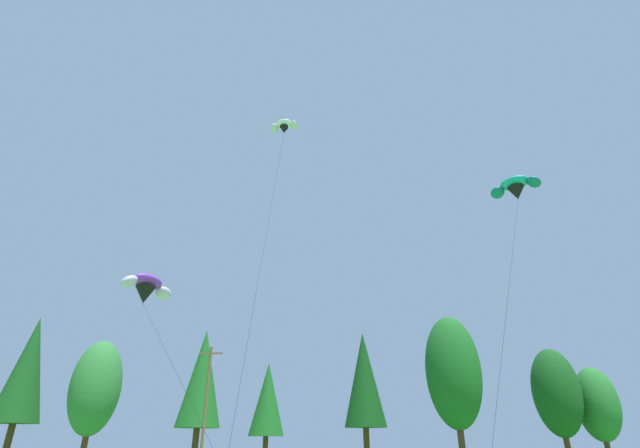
# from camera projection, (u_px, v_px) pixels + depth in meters

# --- Properties ---
(treeline_tree_a) EXTENTS (4.90, 4.90, 14.99)m
(treeline_tree_a) POSITION_uv_depth(u_px,v_px,m) (27.00, 368.00, 49.83)
(treeline_tree_a) COLOR #472D19
(treeline_tree_a) RESTS_ON ground_plane
(treeline_tree_b) EXTENTS (5.09, 5.09, 12.18)m
(treeline_tree_b) POSITION_uv_depth(u_px,v_px,m) (96.00, 387.00, 48.38)
(treeline_tree_b) COLOR #472D19
(treeline_tree_b) RESTS_ON ground_plane
(treeline_tree_c) EXTENTS (4.51, 4.51, 13.23)m
(treeline_tree_c) POSITION_uv_depth(u_px,v_px,m) (202.00, 377.00, 48.09)
(treeline_tree_c) COLOR #472D19
(treeline_tree_c) RESTS_ON ground_plane
(treeline_tree_d) EXTENTS (3.91, 3.91, 10.51)m
(treeline_tree_d) POSITION_uv_depth(u_px,v_px,m) (267.00, 399.00, 51.82)
(treeline_tree_d) COLOR #472D19
(treeline_tree_d) RESTS_ON ground_plane
(treeline_tree_e) EXTENTS (4.62, 4.62, 13.75)m
(treeline_tree_e) POSITION_uv_depth(u_px,v_px,m) (364.00, 379.00, 51.69)
(treeline_tree_e) COLOR #472D19
(treeline_tree_e) RESTS_ON ground_plane
(treeline_tree_f) EXTENTS (5.81, 5.81, 14.84)m
(treeline_tree_f) POSITION_uv_depth(u_px,v_px,m) (453.00, 371.00, 49.07)
(treeline_tree_f) COLOR #472D19
(treeline_tree_f) RESTS_ON ground_plane
(treeline_tree_g) EXTENTS (4.93, 4.93, 11.60)m
(treeline_tree_g) POSITION_uv_depth(u_px,v_px,m) (556.00, 392.00, 49.52)
(treeline_tree_g) COLOR #472D19
(treeline_tree_g) RESTS_ON ground_plane
(treeline_tree_h) EXTENTS (4.43, 4.43, 9.74)m
(treeline_tree_h) POSITION_uv_depth(u_px,v_px,m) (597.00, 404.00, 49.89)
(treeline_tree_h) COLOR #472D19
(treeline_tree_h) RESTS_ON ground_plane
(utility_pole) EXTENTS (2.20, 0.26, 10.46)m
(utility_pole) POSITION_uv_depth(u_px,v_px,m) (206.00, 402.00, 41.98)
(utility_pole) COLOR brown
(utility_pole) RESTS_ON ground_plane
(parafoil_kite_high_purple) EXTENTS (8.21, 10.76, 10.75)m
(parafoil_kite_high_purple) POSITION_uv_depth(u_px,v_px,m) (146.00, 288.00, 28.85)
(parafoil_kite_high_purple) COLOR purple
(parafoil_kite_mid_teal) EXTENTS (10.21, 11.46, 17.14)m
(parafoil_kite_mid_teal) POSITION_uv_depth(u_px,v_px,m) (516.00, 188.00, 31.39)
(parafoil_kite_mid_teal) COLOR teal
(parafoil_kite_far_white) EXTENTS (2.55, 11.37, 24.77)m
(parafoil_kite_far_white) POSITION_uv_depth(u_px,v_px,m) (284.00, 127.00, 37.13)
(parafoil_kite_far_white) COLOR white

